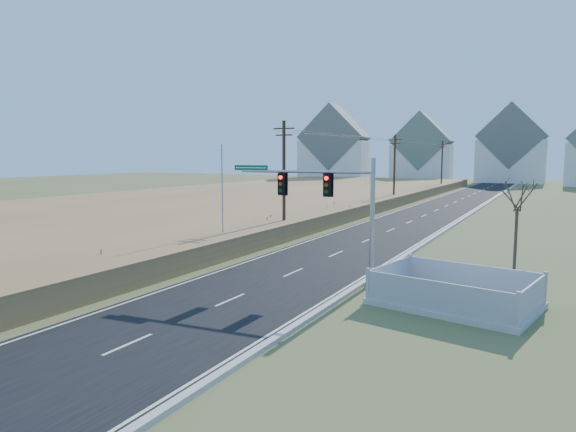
% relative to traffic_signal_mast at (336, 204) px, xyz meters
% --- Properties ---
extents(ground, '(260.00, 260.00, 0.00)m').
position_rel_traffic_signal_mast_xyz_m(ground, '(-2.69, -3.48, -3.91)').
color(ground, '#525D2D').
rests_on(ground, ground).
extents(road, '(8.00, 180.00, 0.06)m').
position_rel_traffic_signal_mast_xyz_m(road, '(-2.69, 46.52, -3.88)').
color(road, black).
rests_on(road, ground).
extents(curb, '(0.30, 180.00, 0.18)m').
position_rel_traffic_signal_mast_xyz_m(curb, '(1.46, 46.52, -3.82)').
color(curb, '#B2AFA8').
rests_on(curb, ground).
extents(reed_marsh, '(38.00, 110.00, 1.30)m').
position_rel_traffic_signal_mast_xyz_m(reed_marsh, '(-26.69, 36.52, -3.26)').
color(reed_marsh, '#AE844E').
rests_on(reed_marsh, ground).
extents(utility_pole_near, '(1.80, 0.26, 9.00)m').
position_rel_traffic_signal_mast_xyz_m(utility_pole_near, '(-9.19, 11.52, 0.77)').
color(utility_pole_near, '#422D1E').
rests_on(utility_pole_near, ground).
extents(utility_pole_mid, '(1.80, 0.26, 9.00)m').
position_rel_traffic_signal_mast_xyz_m(utility_pole_mid, '(-9.19, 41.52, 0.77)').
color(utility_pole_mid, '#422D1E').
rests_on(utility_pole_mid, ground).
extents(utility_pole_far, '(1.80, 0.26, 9.00)m').
position_rel_traffic_signal_mast_xyz_m(utility_pole_far, '(-9.19, 71.52, 0.77)').
color(utility_pole_far, '#422D1E').
rests_on(utility_pole_far, ground).
extents(condo_nw, '(17.69, 13.38, 19.05)m').
position_rel_traffic_signal_mast_xyz_m(condo_nw, '(-40.69, 96.52, 3.79)').
color(condo_nw, white).
rests_on(condo_nw, ground).
extents(condo_nnw, '(14.93, 11.17, 17.03)m').
position_rel_traffic_signal_mast_xyz_m(condo_nnw, '(-20.69, 104.52, 3.02)').
color(condo_nnw, white).
rests_on(condo_nnw, ground).
extents(condo_n, '(15.27, 10.20, 18.54)m').
position_rel_traffic_signal_mast_xyz_m(condo_n, '(-0.69, 108.52, 3.70)').
color(condo_n, white).
rests_on(condo_n, ground).
extents(traffic_signal_mast, '(7.79, 0.92, 6.22)m').
position_rel_traffic_signal_mast_xyz_m(traffic_signal_mast, '(0.00, 0.00, 0.00)').
color(traffic_signal_mast, '#9EA0A5').
rests_on(traffic_signal_mast, ground).
extents(fence_enclosure, '(7.06, 5.46, 1.45)m').
position_rel_traffic_signal_mast_xyz_m(fence_enclosure, '(6.09, -1.59, -3.63)').
color(fence_enclosure, '#B7B5AD').
rests_on(fence_enclosure, ground).
extents(open_sign, '(0.50, 0.17, 0.62)m').
position_rel_traffic_signal_mast_xyz_m(open_sign, '(4.96, -1.67, -3.58)').
color(open_sign, white).
rests_on(open_sign, ground).
extents(flagpole, '(0.32, 0.32, 7.05)m').
position_rel_traffic_signal_mast_xyz_m(flagpole, '(-9.69, 3.96, -1.10)').
color(flagpole, '#B7B5AD').
rests_on(flagpole, ground).
extents(bare_tree, '(2.03, 2.03, 5.39)m').
position_rel_traffic_signal_mast_xyz_m(bare_tree, '(7.86, 5.62, 0.43)').
color(bare_tree, '#4C3F33').
rests_on(bare_tree, ground).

